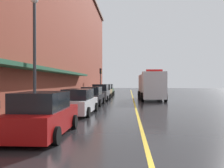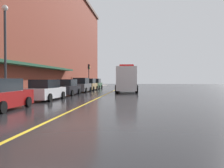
{
  "view_description": "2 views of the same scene",
  "coord_description": "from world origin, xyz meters",
  "views": [
    {
      "loc": [
        -0.59,
        -5.12,
        2.16
      ],
      "look_at": [
        -2.94,
        28.44,
        1.88
      ],
      "focal_mm": 38.0,
      "sensor_mm": 36.0,
      "label": 1
    },
    {
      "loc": [
        3.64,
        -8.34,
        1.72
      ],
      "look_at": [
        0.76,
        17.94,
        1.19
      ],
      "focal_mm": 38.34,
      "sensor_mm": 36.0,
      "label": 2
    }
  ],
  "objects": [
    {
      "name": "parking_meter_1",
      "position": [
        -5.35,
        7.87,
        1.06
      ],
      "size": [
        0.14,
        0.18,
        1.33
      ],
      "color": "#4C4C51",
      "rests_on": "sidewalk_left"
    },
    {
      "name": "parked_car_3",
      "position": [
        -3.89,
        22.88,
        0.88
      ],
      "size": [
        2.1,
        4.22,
        1.91
      ],
      "rotation": [
        0.0,
        0.0,
        1.55
      ],
      "color": "#595B60",
      "rests_on": "ground"
    },
    {
      "name": "parked_car_5",
      "position": [
        -4.02,
        34.12,
        0.85
      ],
      "size": [
        2.07,
        4.9,
        1.83
      ],
      "rotation": [
        0.0,
        0.0,
        1.58
      ],
      "color": "#2D5133",
      "rests_on": "ground"
    },
    {
      "name": "parked_car_4",
      "position": [
        -3.93,
        28.27,
        0.85
      ],
      "size": [
        2.05,
        4.68,
        1.84
      ],
      "rotation": [
        0.0,
        0.0,
        1.57
      ],
      "color": "#A5844C",
      "rests_on": "ground"
    },
    {
      "name": "lane_center_stripe",
      "position": [
        0.0,
        25.0,
        0.0
      ],
      "size": [
        0.16,
        70.0,
        0.01
      ],
      "primitive_type": "cube",
      "color": "gold",
      "rests_on": "ground"
    },
    {
      "name": "box_truck",
      "position": [
        2.14,
        23.92,
        1.69
      ],
      "size": [
        3.01,
        7.67,
        3.54
      ],
      "rotation": [
        0.0,
        0.0,
        -1.54
      ],
      "color": "silver",
      "rests_on": "ground"
    },
    {
      "name": "sidewalk_left",
      "position": [
        -6.2,
        25.0,
        0.07
      ],
      "size": [
        2.4,
        70.0,
        0.15
      ],
      "primitive_type": "cube",
      "color": "gray",
      "rests_on": "ground"
    },
    {
      "name": "brick_building_left",
      "position": [
        -12.03,
        24.0,
        9.28
      ],
      "size": [
        10.42,
        64.0,
        18.53
      ],
      "color": "brown",
      "rests_on": "ground"
    },
    {
      "name": "street_lamp_left",
      "position": [
        -5.95,
        8.06,
        4.4
      ],
      "size": [
        0.44,
        0.44,
        6.94
      ],
      "color": "#33383D",
      "rests_on": "sidewalk_left"
    },
    {
      "name": "ground_plane",
      "position": [
        0.0,
        25.0,
        0.0
      ],
      "size": [
        112.0,
        112.0,
        0.0
      ],
      "primitive_type": "plane",
      "color": "#232326"
    },
    {
      "name": "parking_meter_2",
      "position": [
        -5.35,
        24.39,
        1.06
      ],
      "size": [
        0.14,
        0.18,
        1.33
      ],
      "color": "#4C4C51",
      "rests_on": "sidewalk_left"
    },
    {
      "name": "parked_car_0",
      "position": [
        -4.02,
        4.19,
        0.83
      ],
      "size": [
        2.12,
        4.63,
        1.77
      ],
      "rotation": [
        0.0,
        0.0,
        1.58
      ],
      "color": "maroon",
      "rests_on": "ground"
    },
    {
      "name": "parked_car_1",
      "position": [
        -3.94,
        10.66,
        0.8
      ],
      "size": [
        2.12,
        4.81,
        1.7
      ],
      "rotation": [
        0.0,
        0.0,
        1.55
      ],
      "color": "silver",
      "rests_on": "ground"
    },
    {
      "name": "traffic_light_near",
      "position": [
        -5.29,
        34.4,
        3.16
      ],
      "size": [
        0.38,
        0.36,
        4.3
      ],
      "color": "#232326",
      "rests_on": "sidewalk_left"
    },
    {
      "name": "parked_car_2",
      "position": [
        -4.0,
        16.91,
        0.8
      ],
      "size": [
        2.06,
        4.42,
        1.71
      ],
      "rotation": [
        0.0,
        0.0,
        1.55
      ],
      "color": "black",
      "rests_on": "ground"
    }
  ]
}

